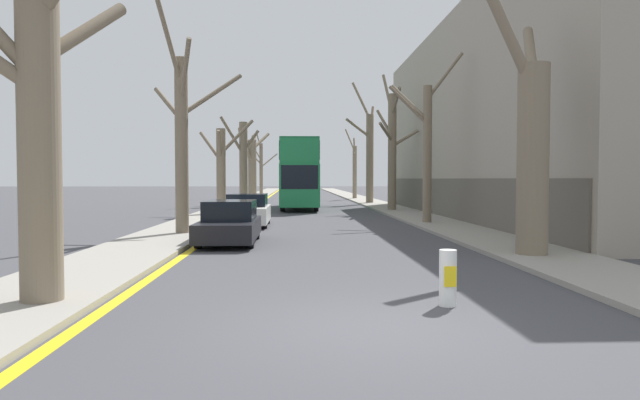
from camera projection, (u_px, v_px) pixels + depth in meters
name	position (u px, v px, depth m)	size (l,w,h in m)	color
ground_plane	(365.00, 329.00, 7.95)	(300.00, 300.00, 0.00)	#424247
sidewalk_left	(250.00, 199.00, 57.63)	(2.66, 120.00, 0.12)	gray
sidewalk_right	(359.00, 199.00, 58.11)	(2.66, 120.00, 0.12)	gray
building_facade_right	(536.00, 119.00, 30.39)	(10.08, 31.16, 10.54)	#9E9384
kerb_line_stripe	(265.00, 199.00, 57.70)	(0.24, 120.00, 0.01)	yellow
street_tree_left_0	(38.00, 107.00, 9.12)	(2.84, 2.69, 6.16)	#7A6B56
street_tree_left_1	(182.00, 134.00, 20.72)	(3.34, 3.72, 8.55)	#7A6B56
street_tree_left_2	(221.00, 167.00, 32.95)	(3.30, 2.41, 5.64)	#7A6B56
street_tree_left_3	(243.00, 160.00, 44.85)	(3.05, 4.12, 6.92)	#7A6B56
street_tree_left_4	(252.00, 164.00, 56.40)	(2.96, 3.85, 7.07)	#7A6B56
street_tree_left_5	(261.00, 167.00, 67.91)	(4.10, 3.51, 7.36)	#7A6B56
street_tree_right_0	(531.00, 145.00, 14.94)	(2.41, 2.72, 7.06)	#7A6B56
street_tree_right_1	(426.00, 147.00, 25.87)	(3.29, 2.68, 7.73)	#7A6B56
street_tree_right_2	(392.00, 147.00, 36.27)	(2.74, 3.42, 8.94)	#7A6B56
street_tree_right_3	(369.00, 153.00, 47.26)	(2.71, 2.52, 10.25)	#7A6B56
street_tree_right_4	(354.00, 169.00, 57.87)	(1.17, 2.92, 7.22)	#7A6B56
double_decker_bus	(299.00, 171.00, 39.63)	(2.51, 10.80, 4.67)	#1E7F47
parked_car_0	(230.00, 223.00, 18.49)	(1.78, 4.38, 1.38)	black
parked_car_1	(247.00, 211.00, 25.29)	(1.89, 4.36, 1.43)	silver
traffic_bollard	(448.00, 278.00, 9.36)	(0.29, 0.30, 0.93)	white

